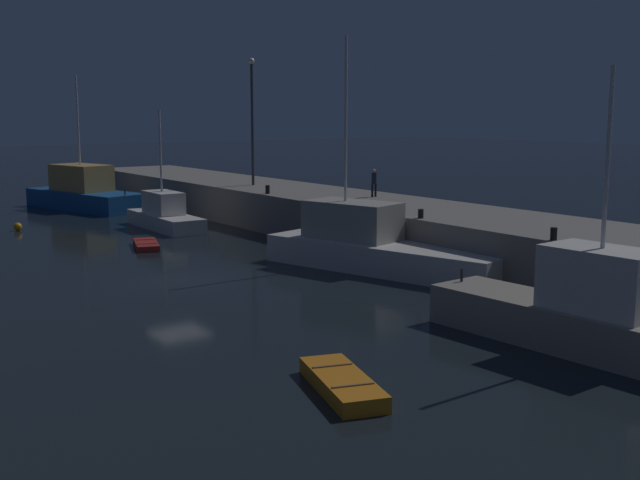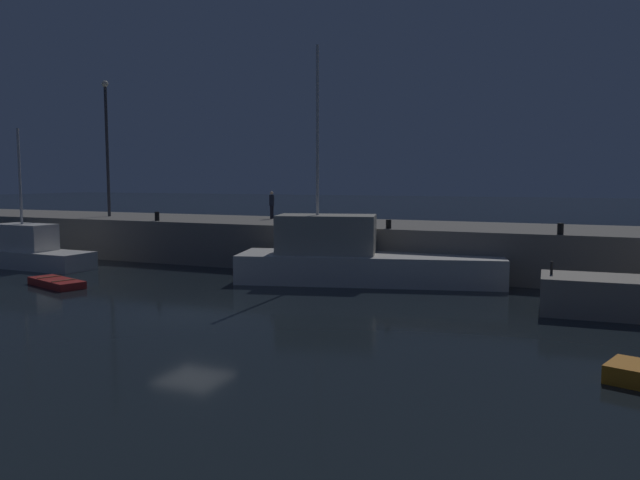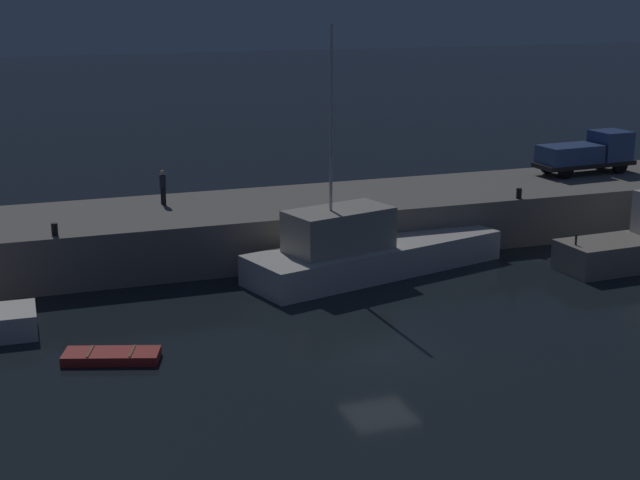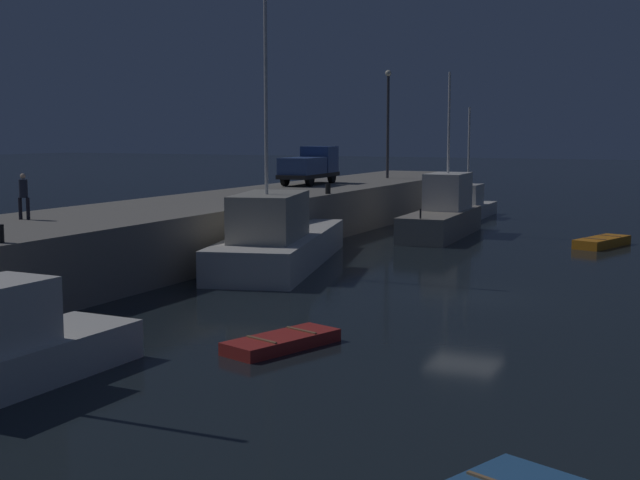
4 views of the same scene
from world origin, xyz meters
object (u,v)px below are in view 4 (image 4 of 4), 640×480
object	(u,v)px
fishing_trawler_green	(443,214)
rowboat_white_mid	(282,342)
bollard_east	(328,189)
dinghy_orange_near	(602,242)
dockworker	(24,193)
bollard_west	(248,200)
fishing_boat_blue	(278,240)
fishing_boat_white	(466,207)
lamp_post_east	(388,115)
utility_truck	(310,166)

from	to	relation	value
fishing_trawler_green	rowboat_white_mid	distance (m)	26.54
fishing_trawler_green	bollard_east	distance (m)	6.94
fishing_trawler_green	dinghy_orange_near	distance (m)	8.80
dockworker	bollard_west	distance (m)	10.11
dockworker	bollard_west	world-z (taller)	dockworker
rowboat_white_mid	bollard_west	xyz separation A→B (m)	(13.47, 8.81, 2.55)
fishing_boat_blue	bollard_east	bearing A→B (deg)	11.30
rowboat_white_mid	bollard_east	world-z (taller)	bollard_east
fishing_boat_white	dockworker	size ratio (longest dim) A/B	4.80
lamp_post_east	utility_truck	size ratio (longest dim) A/B	1.25
dockworker	utility_truck	bearing A→B (deg)	-0.25
fishing_boat_blue	rowboat_white_mid	world-z (taller)	fishing_boat_blue
lamp_post_east	utility_truck	world-z (taller)	lamp_post_east
lamp_post_east	bollard_east	world-z (taller)	lamp_post_east
rowboat_white_mid	lamp_post_east	size ratio (longest dim) A/B	0.47
fishing_boat_blue	fishing_boat_white	distance (m)	24.09
lamp_post_east	bollard_west	size ratio (longest dim) A/B	16.72
fishing_boat_white	fishing_trawler_green	xyz separation A→B (m)	(-10.32, -1.56, 0.51)
rowboat_white_mid	bollard_west	bearing A→B (deg)	33.18
dinghy_orange_near	lamp_post_east	size ratio (longest dim) A/B	0.54
dockworker	bollard_west	xyz separation A→B (m)	(9.05, -4.45, -0.76)
fishing_boat_white	bollard_east	bearing A→B (deg)	167.27
dinghy_orange_near	lamp_post_east	xyz separation A→B (m)	(12.52, 16.40, 6.72)
fishing_trawler_green	rowboat_white_mid	world-z (taller)	fishing_trawler_green
fishing_boat_blue	bollard_east	size ratio (longest dim) A/B	25.09
rowboat_white_mid	dockworker	xyz separation A→B (m)	(4.42, 13.25, 3.31)
rowboat_white_mid	bollard_west	distance (m)	16.29
utility_truck	fishing_boat_blue	bearing A→B (deg)	-158.69
dinghy_orange_near	utility_truck	size ratio (longest dim) A/B	0.68
fishing_trawler_green	utility_truck	distance (m)	10.12
dinghy_orange_near	rowboat_white_mid	bearing A→B (deg)	168.78
fishing_boat_blue	fishing_trawler_green	bearing A→B (deg)	-12.84
fishing_boat_blue	bollard_west	bearing A→B (deg)	65.66
dockworker	bollard_east	distance (m)	17.85
dinghy_orange_near	dockworker	xyz separation A→B (m)	(-20.84, 18.27, 3.25)
fishing_boat_blue	lamp_post_east	xyz separation A→B (m)	(25.23, 4.59, 5.83)
fishing_boat_white	lamp_post_east	bearing A→B (deg)	79.03
lamp_post_east	bollard_east	size ratio (longest dim) A/B	14.47
fishing_boat_blue	rowboat_white_mid	xyz separation A→B (m)	(-12.56, -6.79, -0.96)
bollard_west	lamp_post_east	bearing A→B (deg)	6.05
fishing_boat_blue	fishing_boat_white	size ratio (longest dim) A/B	1.58
fishing_boat_blue	dinghy_orange_near	bearing A→B (deg)	-42.90
fishing_trawler_green	dinghy_orange_near	xyz separation A→B (m)	(-1.00, -8.68, -1.01)
fishing_trawler_green	bollard_west	size ratio (longest dim) A/B	20.65
fishing_trawler_green	dockworker	size ratio (longest dim) A/B	5.41
fishing_boat_white	dinghy_orange_near	world-z (taller)	fishing_boat_white
dinghy_orange_near	dockworker	world-z (taller)	dockworker
dinghy_orange_near	bollard_east	xyz separation A→B (m)	(-3.62, 13.62, 2.53)
dockworker	dinghy_orange_near	bearing A→B (deg)	-41.23
lamp_post_east	bollard_west	bearing A→B (deg)	-173.95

